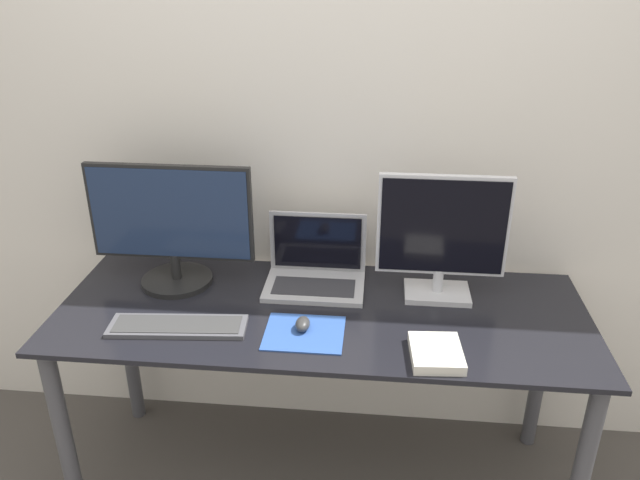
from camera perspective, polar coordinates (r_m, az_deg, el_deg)
name	(u,v)px	position (r m, az deg, el deg)	size (l,w,h in m)	color
wall_back	(332,140)	(2.33, 1.14, 9.14)	(7.00, 0.05, 2.50)	silver
desk	(321,341)	(2.21, 0.13, -9.18)	(1.81, 0.69, 0.77)	black
monitor_left	(172,226)	(2.28, -13.42, 1.27)	(0.59, 0.26, 0.45)	black
monitor_right	(442,236)	(2.17, 11.09, 0.37)	(0.45, 0.16, 0.45)	silver
laptop	(316,268)	(2.28, -0.39, -2.57)	(0.36, 0.25, 0.25)	#ADADB2
keyboard	(178,326)	(2.10, -12.88, -7.69)	(0.45, 0.16, 0.02)	#4C4C51
mousepad	(304,333)	(2.02, -1.45, -8.50)	(0.25, 0.22, 0.00)	#2D519E
mouse	(303,324)	(2.03, -1.60, -7.68)	(0.05, 0.08, 0.04)	#333333
book	(436,353)	(1.94, 10.57, -10.12)	(0.17, 0.20, 0.03)	silver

